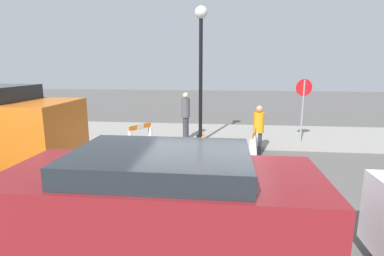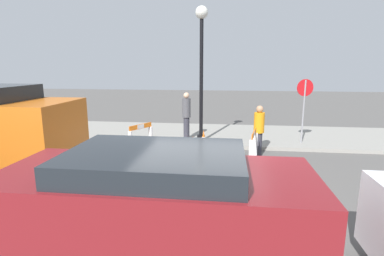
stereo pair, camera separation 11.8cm
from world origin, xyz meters
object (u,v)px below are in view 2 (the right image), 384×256
Objects in this scene: stop_sign at (304,101)px; parked_car_1 at (157,208)px; streetlamp_post at (201,56)px; person_pedestrian at (186,114)px; person_worker at (259,129)px.

stop_sign reaches higher than parked_car_1.
streetlamp_post is 2.21m from person_pedestrian.
stop_sign is at bearing 3.53° from streetlamp_post.
person_worker is 6.28m from parked_car_1.
streetlamp_post is 1.15× the size of parked_car_1.
stop_sign is at bearing 64.01° from parked_car_1.
person_worker is (-1.67, -1.37, -0.78)m from stop_sign.
streetlamp_post is at bearing 138.69° from person_pedestrian.
person_worker is at bearing -30.01° from streetlamp_post.
streetlamp_post is 2.07× the size of stop_sign.
stop_sign is 8.20m from parked_car_1.
stop_sign is 4.27m from person_pedestrian.
person_worker is at bearing 72.27° from parked_car_1.
person_pedestrian is at bearing 94.99° from parked_car_1.
stop_sign is 1.40× the size of person_worker.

